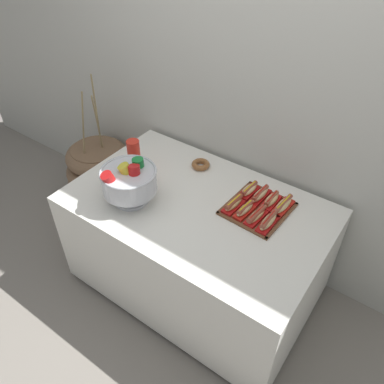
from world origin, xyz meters
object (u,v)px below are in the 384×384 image
hot_dog_0 (234,204)px  punch_bowl (129,180)px  cup_stack (134,156)px  hot_dog_7 (283,206)px  hot_dog_6 (271,200)px  donut (201,164)px  hot_dog_2 (256,216)px  floor_vase (101,177)px  hot_dog_4 (249,190)px  serving_tray (258,209)px  hot_dog_5 (260,195)px  buffet_table (197,245)px  hot_dog_3 (268,221)px  hot_dog_1 (245,210)px

hot_dog_0 → punch_bowl: size_ratio=0.49×
hot_dog_0 → cup_stack: cup_stack is taller
hot_dog_7 → punch_bowl: bearing=-150.2°
hot_dog_6 → donut: size_ratio=1.34×
hot_dog_2 → cup_stack: (-0.86, -0.04, 0.07)m
floor_vase → hot_dog_2: 1.58m
hot_dog_4 → cup_stack: bearing=-163.7°
serving_tray → hot_dog_7: 0.14m
hot_dog_5 → punch_bowl: bearing=-144.0°
buffet_table → punch_bowl: punch_bowl is taller
floor_vase → hot_dog_2: (1.48, -0.17, 0.51)m
buffet_table → hot_dog_4: bearing=51.2°
floor_vase → cup_stack: bearing=-17.9°
serving_tray → hot_dog_2: hot_dog_2 is taller
hot_dog_0 → cup_stack: size_ratio=0.74×
hot_dog_6 → punch_bowl: (-0.68, -0.44, 0.12)m
hot_dog_5 → hot_dog_6: 0.08m
hot_dog_3 → hot_dog_5: (-0.14, 0.17, -0.00)m
serving_tray → hot_dog_0: hot_dog_0 is taller
donut → buffet_table: bearing=-58.6°
hot_dog_4 → donut: bearing=171.1°
hot_dog_2 → hot_dog_4: size_ratio=1.06×
hot_dog_1 → serving_tray: bearing=62.6°
hot_dog_3 → hot_dog_6: hot_dog_3 is taller
buffet_table → hot_dog_0: 0.44m
hot_dog_3 → punch_bowl: (-0.75, -0.27, 0.11)m
hot_dog_5 → buffet_table: bearing=-138.3°
hot_dog_4 → hot_dog_6: bearing=-3.0°
serving_tray → hot_dog_1: size_ratio=2.41×
hot_dog_0 → hot_dog_1: size_ratio=1.03×
cup_stack → donut: bearing=39.8°
hot_dog_1 → floor_vase: bearing=173.4°
hot_dog_7 → hot_dog_5: bearing=177.0°
punch_bowl → donut: size_ratio=2.80×
hot_dog_1 → hot_dog_3: (0.15, -0.01, -0.00)m
hot_dog_1 → donut: 0.51m
buffet_table → donut: (-0.19, 0.31, 0.37)m
hot_dog_3 → cup_stack: bearing=-178.0°
hot_dog_0 → hot_dog_1: hot_dog_0 is taller
hot_dog_1 → punch_bowl: punch_bowl is taller
hot_dog_2 → punch_bowl: bearing=-157.9°
buffet_table → serving_tray: (0.31, 0.16, 0.36)m
hot_dog_4 → donut: 0.40m
floor_vase → hot_dog_0: (1.33, -0.16, 0.52)m
hot_dog_0 → donut: 0.44m
buffet_table → hot_dog_5: 0.54m
hot_dog_1 → donut: (-0.46, 0.23, -0.02)m
floor_vase → hot_dog_1: (1.41, -0.16, 0.51)m
hot_dog_0 → hot_dog_5: bearing=62.6°
hot_dog_0 → cup_stack: bearing=-176.4°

